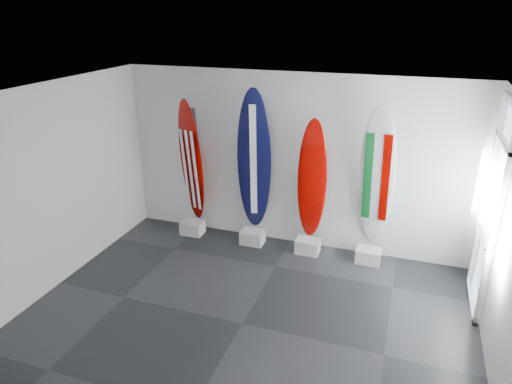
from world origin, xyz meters
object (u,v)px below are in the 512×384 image
at_px(surfboard_navy, 254,162).
at_px(surfboard_swiss, 312,180).
at_px(surfboard_usa, 191,162).
at_px(surfboard_italy, 377,178).

relative_size(surfboard_navy, surfboard_swiss, 1.21).
bearing_deg(surfboard_navy, surfboard_usa, 168.22).
relative_size(surfboard_usa, surfboard_navy, 0.90).
bearing_deg(surfboard_swiss, surfboard_usa, 170.95).
bearing_deg(surfboard_navy, surfboard_italy, -11.78).
height_order(surfboard_swiss, surfboard_italy, surfboard_italy).
distance_m(surfboard_usa, surfboard_swiss, 2.20).
distance_m(surfboard_usa, surfboard_italy, 3.22).
distance_m(surfboard_navy, surfboard_italy, 2.03).
distance_m(surfboard_usa, surfboard_navy, 1.19).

